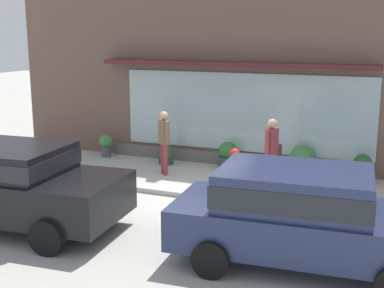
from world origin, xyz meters
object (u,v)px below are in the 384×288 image
at_px(potted_plant_doorstep, 166,145).
at_px(potted_plant_window_left, 362,167).
at_px(parked_car_black, 10,181).
at_px(potted_plant_window_center, 302,159).
at_px(potted_plant_trailing_edge, 106,144).
at_px(fire_hydrant, 235,168).
at_px(pedestrian_with_handbag, 272,148).
at_px(potted_plant_by_entrance, 227,155).
at_px(pedestrian_passerby, 164,137).
at_px(parked_car_navy, 302,212).

distance_m(potted_plant_doorstep, potted_plant_window_left, 5.41).
height_order(parked_car_black, potted_plant_window_center, parked_car_black).
relative_size(parked_car_black, potted_plant_trailing_edge, 6.54).
bearing_deg(parked_car_black, fire_hydrant, 47.95).
distance_m(pedestrian_with_handbag, potted_plant_trailing_edge, 5.65).
bearing_deg(potted_plant_window_left, parked_car_black, -137.76).
height_order(potted_plant_doorstep, potted_plant_window_left, potted_plant_doorstep).
height_order(pedestrian_with_handbag, potted_plant_trailing_edge, pedestrian_with_handbag).
relative_size(pedestrian_with_handbag, potted_plant_by_entrance, 2.25).
distance_m(fire_hydrant, potted_plant_window_center, 2.17).
bearing_deg(potted_plant_doorstep, potted_plant_trailing_edge, 176.83).
relative_size(parked_car_black, potted_plant_window_center, 5.49).
distance_m(pedestrian_with_handbag, potted_plant_window_left, 2.42).
height_order(parked_car_black, potted_plant_trailing_edge, parked_car_black).
relative_size(fire_hydrant, potted_plant_window_center, 1.19).
bearing_deg(potted_plant_window_left, potted_plant_doorstep, -179.92).
relative_size(fire_hydrant, potted_plant_by_entrance, 1.27).
height_order(pedestrian_passerby, potted_plant_doorstep, pedestrian_passerby).
relative_size(fire_hydrant, potted_plant_window_left, 1.26).
height_order(pedestrian_passerby, parked_car_navy, pedestrian_passerby).
height_order(pedestrian_with_handbag, pedestrian_passerby, pedestrian_with_handbag).
xyz_separation_m(fire_hydrant, potted_plant_window_center, (1.35, 1.70, -0.06)).
xyz_separation_m(fire_hydrant, parked_car_navy, (2.31, -3.74, 0.42)).
distance_m(pedestrian_with_handbag, potted_plant_by_entrance, 2.18).
distance_m(parked_car_black, potted_plant_window_center, 7.46).
height_order(parked_car_navy, potted_plant_window_left, parked_car_navy).
distance_m(pedestrian_passerby, potted_plant_window_center, 3.72).
bearing_deg(potted_plant_trailing_edge, potted_plant_window_left, -0.82).
bearing_deg(pedestrian_with_handbag, potted_plant_trailing_edge, 89.81).
distance_m(potted_plant_trailing_edge, potted_plant_window_center, 5.94).
distance_m(fire_hydrant, pedestrian_passerby, 2.17).
bearing_deg(potted_plant_doorstep, fire_hydrant, -29.27).
relative_size(potted_plant_trailing_edge, potted_plant_window_center, 0.84).
bearing_deg(parked_car_navy, pedestrian_with_handbag, 106.15).
relative_size(pedestrian_passerby, potted_plant_doorstep, 1.52).
distance_m(fire_hydrant, parked_car_black, 5.29).
xyz_separation_m(pedestrian_with_handbag, potted_plant_by_entrance, (-1.57, 1.36, -0.63)).
distance_m(fire_hydrant, potted_plant_window_left, 3.22).
relative_size(pedestrian_with_handbag, parked_car_navy, 0.39).
distance_m(pedestrian_passerby, parked_car_black, 4.67).
distance_m(parked_car_navy, potted_plant_by_entrance, 6.14).
bearing_deg(pedestrian_with_handbag, potted_plant_doorstep, 83.87).
xyz_separation_m(parked_car_navy, potted_plant_window_left, (0.58, 5.16, -0.46)).
bearing_deg(potted_plant_trailing_edge, pedestrian_passerby, -24.77).
relative_size(parked_car_navy, potted_plant_doorstep, 3.95).
relative_size(potted_plant_doorstep, potted_plant_window_center, 1.39).
xyz_separation_m(pedestrian_passerby, potted_plant_window_left, (4.97, 1.05, -0.57)).
height_order(fire_hydrant, parked_car_navy, parked_car_navy).
bearing_deg(potted_plant_window_center, potted_plant_trailing_edge, -178.30).
distance_m(fire_hydrant, potted_plant_doorstep, 2.88).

